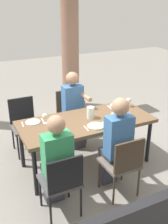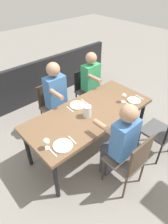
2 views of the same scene
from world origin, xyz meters
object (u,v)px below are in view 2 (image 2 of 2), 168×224
Objects in this scene: chair_mid_south at (53,104)px; chair_mid_north at (130,160)px; diner_man_white at (93,84)px; plate_0 at (134,100)px; chair_west_north at (164,130)px; wine_glass_2 at (46,142)px; diner_guest_third at (58,99)px; diner_woman_green at (120,142)px; wine_glass_0 at (124,96)px; water_pitcher at (87,112)px; chair_west_south at (87,88)px; dining_table at (90,115)px; plate_2 at (63,146)px; plate_1 at (78,105)px.

chair_mid_north is at bearing 90.00° from chair_mid_south.
diner_man_white is 5.79× the size of plate_0.
wine_glass_2 reaches higher than chair_west_north.
plate_0 is at bearing 90.08° from diner_man_white.
diner_guest_third is at bearing -61.23° from chair_west_north.
diner_guest_third is (-0.00, -1.33, 0.02)m from diner_woman_green.
water_pitcher is (0.68, -0.12, -0.03)m from wine_glass_0.
water_pitcher is (0.83, 0.90, 0.33)m from chair_west_south.
wine_glass_2 is (1.61, 1.03, 0.36)m from chair_west_south.
diner_woman_green reaches higher than plate_0.
diner_guest_third reaches higher than dining_table.
wine_glass_0 is 1.01× the size of wine_glass_2.
chair_west_south is at bearing -147.33° from wine_glass_2.
diner_man_white is (0.00, 0.17, 0.18)m from chair_west_south.
water_pitcher is (-0.62, -0.23, 0.07)m from plate_2.
chair_west_south reaches higher than plate_0.
wine_glass_0 reaches higher than plate_2.
chair_west_north is 1.76m from diner_guest_third.
chair_west_north is at bearing 156.88° from wine_glass_2.
diner_man_white is 0.95m from plate_0.
plate_1 is (-0.07, -0.91, 0.07)m from diner_woman_green.
water_pitcher reaches higher than chair_west_south.
diner_woman_green is (0.10, 0.66, 0.01)m from dining_table.
chair_west_north reaches higher than plate_0.
plate_1 is (-0.07, 0.61, 0.26)m from chair_mid_south.
plate_2 is (0.61, 0.94, 0.05)m from diner_guest_third.
wine_glass_0 is at bearing 164.11° from dining_table.
diner_guest_third is (0.84, 0.02, 0.03)m from diner_man_white.
plate_0 is 1.61m from wine_glass_2.
plate_2 reaches higher than dining_table.
chair_mid_north is 6.00× the size of wine_glass_0.
chair_west_north is 0.80m from wine_glass_0.
chair_west_north is 0.65m from plate_0.
plate_0 is at bearing 176.77° from wine_glass_2.
plate_0 is (0.00, 1.12, 0.26)m from chair_west_south.
chair_west_north is 0.84m from chair_mid_north.
chair_mid_south is 0.67× the size of diner_woman_green.
dining_table is 0.67m from diner_woman_green.
diner_guest_third is 5.34× the size of plate_1.
diner_man_white is 7.37× the size of water_pitcher.
diner_guest_third is (0.84, 0.19, 0.21)m from chair_west_south.
chair_mid_south is 0.29m from diner_guest_third.
plate_1 is at bearing 38.55° from chair_west_south.
chair_mid_north is (0.84, -0.00, 0.01)m from chair_west_north.
wine_glass_0 is (0.15, 0.85, 0.19)m from diner_man_white.
diner_man_white reaches higher than plate_0.
plate_0 is at bearing -89.84° from chair_west_north.
water_pitcher reaches higher than chair_mid_south.
plate_1 is at bearing -33.84° from plate_0.
water_pitcher is at bearing 90.17° from chair_mid_south.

